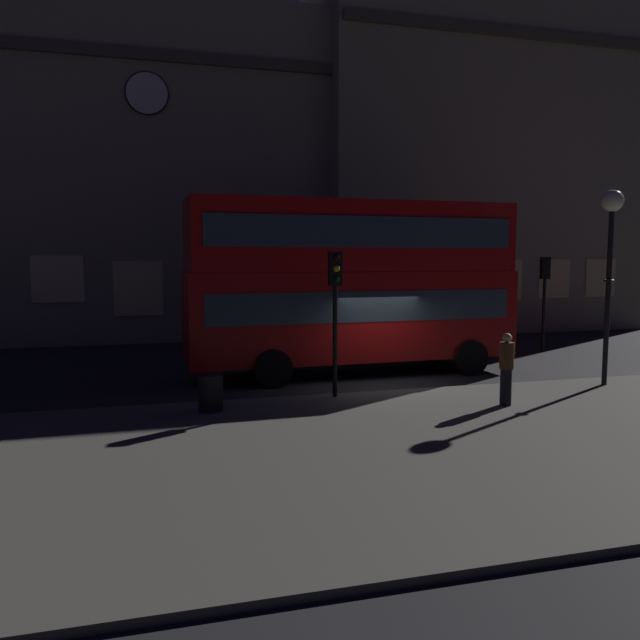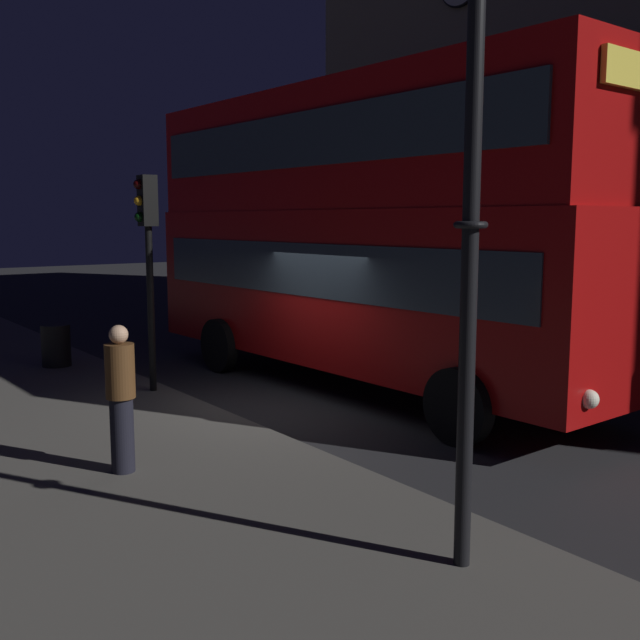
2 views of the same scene
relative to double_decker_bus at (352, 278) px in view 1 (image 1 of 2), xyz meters
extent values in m
plane|color=#232326|center=(0.40, -2.11, -3.01)|extent=(80.00, 80.00, 0.00)
cube|color=#4C4944|center=(0.40, -7.67, -2.95)|extent=(44.00, 9.26, 0.12)
cube|color=tan|center=(-4.93, 12.75, 4.30)|extent=(15.73, 7.60, 14.61)
cube|color=brown|center=(-4.93, 8.83, 8.86)|extent=(15.41, 0.24, 0.44)
cube|color=#F9E09E|center=(-9.65, 8.92, -0.23)|extent=(2.01, 0.06, 1.90)
cube|color=#F2D18C|center=(-6.50, 8.92, -0.66)|extent=(2.01, 0.06, 2.29)
cube|color=#F2D18C|center=(-3.36, 8.92, -0.49)|extent=(2.01, 0.06, 2.41)
cube|color=#E5C67F|center=(-0.21, 8.92, -0.63)|extent=(2.01, 0.06, 2.44)
cylinder|color=silver|center=(-5.94, 8.87, 7.33)|extent=(1.66, 0.12, 1.66)
torus|color=black|center=(-5.94, 8.87, 7.33)|extent=(1.78, 0.12, 1.78)
cube|color=tan|center=(10.27, 12.36, 5.50)|extent=(16.62, 9.01, 17.02)
cube|color=brown|center=(10.27, 7.74, 10.84)|extent=(16.29, 0.24, 0.44)
cube|color=#F9E09E|center=(4.95, 7.83, -0.51)|extent=(1.70, 0.06, 2.11)
cube|color=#F2D18C|center=(7.61, 7.83, -0.78)|extent=(1.70, 0.06, 1.86)
cube|color=#F2D18C|center=(10.27, 7.83, -0.41)|extent=(1.70, 0.06, 1.95)
cube|color=#F2D18C|center=(12.93, 7.83, -0.38)|extent=(1.70, 0.06, 1.88)
cube|color=#F2D18C|center=(15.59, 7.83, -0.36)|extent=(1.70, 0.06, 1.88)
cube|color=#9E0C0C|center=(0.00, 0.00, -1.12)|extent=(10.30, 2.82, 2.69)
cube|color=#9E0C0C|center=(0.00, 0.00, 1.28)|extent=(10.09, 2.76, 2.12)
cube|color=#2D3842|center=(0.00, 0.00, -0.78)|extent=(9.48, 2.85, 0.90)
cube|color=#2D3842|center=(0.00, 0.00, 1.39)|extent=(9.48, 2.85, 0.90)
cube|color=#F2D84C|center=(5.05, 0.16, 1.87)|extent=(0.13, 1.50, 0.44)
sphere|color=white|center=(5.10, 0.97, -2.12)|extent=(0.24, 0.24, 0.24)
sphere|color=white|center=(5.15, -0.65, -2.12)|extent=(0.24, 0.24, 0.24)
cylinder|color=black|center=(3.43, 1.41, -2.47)|extent=(1.09, 0.27, 1.09)
cylinder|color=black|center=(3.51, -1.19, -2.47)|extent=(1.09, 0.27, 1.09)
cylinder|color=black|center=(-2.86, 1.21, -2.47)|extent=(1.09, 0.27, 1.09)
cylinder|color=black|center=(-2.77, -1.39, -2.47)|extent=(1.09, 0.27, 1.09)
cylinder|color=black|center=(-1.57, -3.37, -1.47)|extent=(0.12, 0.12, 2.84)
cube|color=black|center=(-1.57, -3.37, 0.38)|extent=(0.34, 0.28, 0.85)
sphere|color=black|center=(-1.58, -3.51, 0.65)|extent=(0.17, 0.17, 0.17)
sphere|color=orange|center=(-1.58, -3.51, 0.38)|extent=(0.17, 0.17, 0.17)
sphere|color=black|center=(-1.58, -3.51, 0.11)|extent=(0.17, 0.17, 0.17)
cylinder|color=black|center=(8.71, 2.59, -1.60)|extent=(0.12, 0.12, 2.82)
cube|color=black|center=(8.71, 2.59, 0.24)|extent=(0.36, 0.31, 0.85)
sphere|color=red|center=(8.74, 2.74, 0.51)|extent=(0.17, 0.17, 0.17)
sphere|color=black|center=(8.74, 2.74, 0.24)|extent=(0.17, 0.17, 0.17)
sphere|color=black|center=(8.74, 2.74, -0.03)|extent=(0.17, 0.17, 0.17)
cylinder|color=black|center=(6.11, -3.96, -0.48)|extent=(0.14, 0.14, 4.81)
torus|color=black|center=(6.11, -3.96, 0.02)|extent=(0.28, 0.28, 0.06)
sphere|color=#F9EFC6|center=(6.11, -3.96, 2.18)|extent=(0.59, 0.59, 0.59)
cylinder|color=black|center=(2.11, -5.39, -2.44)|extent=(0.27, 0.27, 0.89)
cylinder|color=#513319|center=(2.11, -5.39, -1.68)|extent=(0.34, 0.34, 0.64)
sphere|color=tan|center=(2.11, -5.39, -1.25)|extent=(0.22, 0.22, 0.22)
cylinder|color=black|center=(-4.78, -4.03, -2.47)|extent=(0.57, 0.57, 0.84)
camera|label=1|loc=(-6.11, -18.42, 0.67)|focal=35.08mm
camera|label=2|loc=(10.18, -8.54, 0.06)|focal=41.22mm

